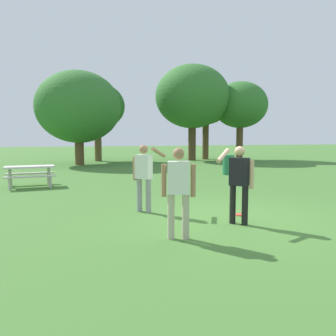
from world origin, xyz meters
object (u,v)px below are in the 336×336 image
object	(u,v)px
tree_back_left	(240,105)
tree_tall_left	(78,107)
person_thrower	(144,173)
tree_far_right	(192,97)
person_catcher	(239,179)
trash_can_beside_table	(228,165)
frisbee	(240,215)
tree_slender_mid	(206,105)
picnic_table_near	(30,172)
person_bystander	(178,187)
tree_broad_center	(97,107)

from	to	relation	value
tree_back_left	tree_tall_left	bearing A→B (deg)	-173.96
person_thrower	tree_far_right	xyz separation A→B (m)	(7.72, 16.51, 3.94)
person_catcher	tree_far_right	bearing A→B (deg)	71.48
person_thrower	trash_can_beside_table	distance (m)	8.87
frisbee	tree_slender_mid	distance (m)	20.31
frisbee	tree_tall_left	xyz separation A→B (m)	(-2.94, 15.84, 3.74)
picnic_table_near	tree_tall_left	bearing A→B (deg)	77.09
person_bystander	frisbee	xyz separation A→B (m)	(1.99, 1.29, -0.93)
tree_tall_left	person_bystander	bearing A→B (deg)	-86.81
person_bystander	tree_slender_mid	bearing A→B (deg)	65.03
tree_broad_center	picnic_table_near	bearing A→B (deg)	-106.32
person_thrower	frisbee	xyz separation A→B (m)	(2.07, -1.01, -0.95)
picnic_table_near	tree_tall_left	world-z (taller)	tree_tall_left
person_bystander	tree_far_right	distance (m)	20.68
picnic_table_near	tree_far_right	bearing A→B (deg)	46.16
trash_can_beside_table	tree_tall_left	distance (m)	11.00
person_catcher	tree_far_right	world-z (taller)	tree_far_right
person_bystander	tree_back_left	world-z (taller)	tree_back_left
frisbee	trash_can_beside_table	bearing A→B (deg)	64.35
person_bystander	picnic_table_near	size ratio (longest dim) A/B	0.89
frisbee	tree_back_left	bearing A→B (deg)	60.74
picnic_table_near	tree_tall_left	xyz separation A→B (m)	(2.19, 9.56, 3.19)
person_thrower	tree_far_right	distance (m)	18.65
person_thrower	frisbee	world-z (taller)	person_thrower
person_bystander	person_thrower	bearing A→B (deg)	92.15
picnic_table_near	tree_back_left	xyz separation A→B (m)	(14.75, 10.89, 3.78)
person_catcher	tree_broad_center	world-z (taller)	tree_broad_center
person_catcher	person_bystander	bearing A→B (deg)	-159.23
person_thrower	trash_can_beside_table	size ratio (longest dim) A/B	1.71
person_thrower	picnic_table_near	bearing A→B (deg)	120.08
person_thrower	tree_far_right	size ratio (longest dim) A/B	0.22
tree_far_right	tree_back_left	xyz separation A→B (m)	(3.97, -0.34, -0.56)
tree_tall_left	tree_back_left	distance (m)	12.65
person_bystander	tree_tall_left	world-z (taller)	tree_tall_left
person_catcher	tree_back_left	distance (m)	20.80
picnic_table_near	tree_broad_center	xyz separation A→B (m)	(3.70, 12.64, 3.53)
tree_broad_center	tree_far_right	xyz separation A→B (m)	(7.08, -1.42, 0.81)
picnic_table_near	person_catcher	bearing A→B (deg)	-56.24
picnic_table_near	tree_slender_mid	bearing A→B (deg)	44.63
trash_can_beside_table	tree_slender_mid	bearing A→B (deg)	71.93
tree_back_left	tree_slender_mid	bearing A→B (deg)	151.56
person_thrower	tree_broad_center	size ratio (longest dim) A/B	0.28
person_thrower	trash_can_beside_table	xyz separation A→B (m)	(5.78, 6.71, -0.48)
frisbee	tree_far_right	world-z (taller)	tree_far_right
tree_slender_mid	tree_back_left	size ratio (longest dim) A/B	0.97
person_catcher	person_bystander	size ratio (longest dim) A/B	1.00
person_bystander	tree_broad_center	bearing A→B (deg)	88.42
picnic_table_near	trash_can_beside_table	distance (m)	8.95
trash_can_beside_table	tree_far_right	xyz separation A→B (m)	(1.94, 9.80, 4.42)
frisbee	trash_can_beside_table	world-z (taller)	trash_can_beside_table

